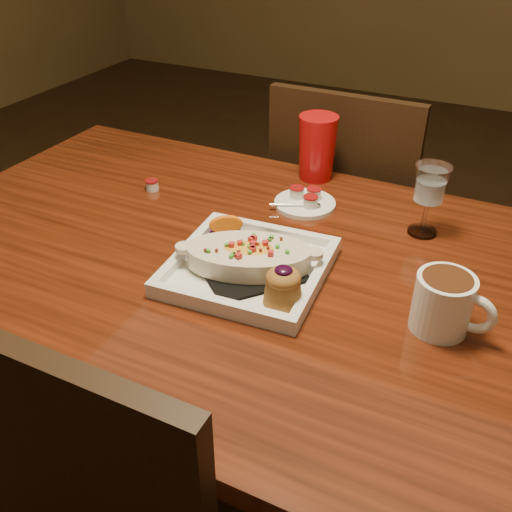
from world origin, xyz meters
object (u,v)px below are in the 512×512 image
at_px(table, 254,301).
at_px(goblet, 430,188).
at_px(plate, 251,263).
at_px(chair_far, 347,223).
at_px(saucer, 305,201).
at_px(red_tumbler, 317,148).
at_px(coffee_mug, 445,302).

bearing_deg(table, goblet, 42.97).
height_order(table, plate, plate).
distance_m(chair_far, saucer, 0.45).
xyz_separation_m(saucer, red_tumbler, (-0.03, 0.15, 0.07)).
bearing_deg(goblet, chair_far, 125.09).
height_order(chair_far, goblet, chair_far).
distance_m(table, plate, 0.13).
xyz_separation_m(chair_far, red_tumbler, (-0.03, -0.23, 0.32)).
relative_size(chair_far, saucer, 6.74).
bearing_deg(chair_far, coffee_mug, 118.20).
height_order(chair_far, saucer, chair_far).
xyz_separation_m(goblet, saucer, (-0.26, 0.00, -0.09)).
bearing_deg(goblet, coffee_mug, -72.34).
bearing_deg(table, chair_far, 90.00).
distance_m(coffee_mug, goblet, 0.31).
xyz_separation_m(chair_far, plate, (0.02, -0.67, 0.27)).
bearing_deg(chair_far, red_tumbler, 82.96).
bearing_deg(goblet, red_tumbler, 152.96).
xyz_separation_m(plate, red_tumbler, (-0.05, 0.44, 0.05)).
bearing_deg(coffee_mug, red_tumbler, 137.41).
relative_size(plate, saucer, 2.15).
xyz_separation_m(chair_far, goblet, (0.27, -0.38, 0.35)).
xyz_separation_m(table, coffee_mug, (0.36, -0.04, 0.15)).
bearing_deg(table, saucer, 89.35).
bearing_deg(saucer, red_tumbler, 101.91).
relative_size(table, saucer, 10.87).
bearing_deg(coffee_mug, chair_far, 124.29).
relative_size(table, plate, 5.06).
height_order(table, saucer, saucer).
bearing_deg(saucer, chair_far, 90.43).
xyz_separation_m(coffee_mug, saucer, (-0.36, 0.29, -0.04)).
bearing_deg(table, red_tumbler, 94.05).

